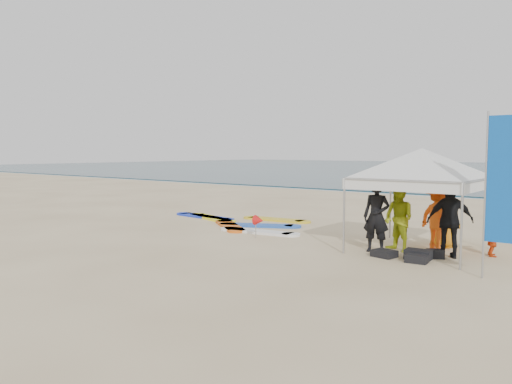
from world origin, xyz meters
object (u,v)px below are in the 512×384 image
at_px(person_seated, 493,237).
at_px(feather_flag, 499,181).
at_px(person_yellow, 399,218).
at_px(person_black_b, 450,221).
at_px(person_orange_a, 438,218).
at_px(canopy_tent, 422,149).
at_px(marker_pennant, 259,220).
at_px(person_orange_b, 444,215).
at_px(person_black_a, 376,216).
at_px(surfboard_spread, 238,222).

bearing_deg(person_seated, feather_flag, 173.87).
height_order(person_yellow, feather_flag, feather_flag).
height_order(person_black_b, person_seated, person_black_b).
bearing_deg(person_orange_a, canopy_tent, 70.89).
xyz_separation_m(canopy_tent, marker_pennant, (-4.14, -0.95, -1.96)).
relative_size(person_yellow, marker_pennant, 2.49).
distance_m(person_orange_b, person_seated, 1.35).
relative_size(person_yellow, person_orange_b, 0.97).
height_order(canopy_tent, feather_flag, feather_flag).
height_order(person_black_a, canopy_tent, canopy_tent).
bearing_deg(person_orange_a, marker_pennant, 41.24).
bearing_deg(surfboard_spread, person_orange_b, 0.46).
distance_m(person_black_a, person_seated, 2.64).
height_order(person_orange_a, marker_pennant, person_orange_a).
bearing_deg(marker_pennant, person_orange_b, 22.89).
bearing_deg(feather_flag, person_black_b, 131.79).
relative_size(person_black_b, person_orange_b, 1.04).
bearing_deg(feather_flag, person_orange_a, 130.39).
bearing_deg(person_black_a, person_seated, 18.40).
bearing_deg(person_orange_a, person_yellow, 65.38).
height_order(person_yellow, person_seated, person_yellow).
distance_m(person_black_b, marker_pennant, 4.99).
xyz_separation_m(person_black_a, feather_flag, (2.89, -1.06, 0.99)).
relative_size(person_orange_a, surfboard_spread, 0.27).
bearing_deg(person_seated, person_orange_a, 79.20).
height_order(person_black_b, marker_pennant, person_black_b).
xyz_separation_m(canopy_tent, surfboard_spread, (-6.45, 0.86, -2.42)).
xyz_separation_m(person_yellow, canopy_tent, (0.41, 0.29, 1.66)).
distance_m(person_yellow, feather_flag, 3.08).
height_order(person_orange_b, surfboard_spread, person_orange_b).
relative_size(person_yellow, canopy_tent, 0.42).
bearing_deg(person_black_b, person_seated, -158.59).
bearing_deg(person_orange_a, person_black_b, 152.26).
relative_size(person_orange_a, person_black_b, 0.95).
xyz_separation_m(person_black_a, surfboard_spread, (-5.65, 1.55, -0.82)).
bearing_deg(person_orange_b, person_black_a, 69.96).
distance_m(person_black_a, person_orange_a, 1.51).
xyz_separation_m(person_yellow, surfboard_spread, (-6.04, 1.15, -0.76)).
distance_m(person_orange_b, canopy_tent, 1.90).
bearing_deg(person_seated, surfboard_spread, 67.02).
bearing_deg(person_orange_b, person_yellow, 74.10).
height_order(person_yellow, person_orange_b, person_orange_b).
bearing_deg(surfboard_spread, person_yellow, -10.80).
bearing_deg(surfboard_spread, feather_flag, -17.04).
distance_m(person_black_b, person_orange_b, 1.33).
distance_m(person_black_a, person_black_b, 1.64).
distance_m(person_orange_a, person_black_b, 0.79).
bearing_deg(marker_pennant, person_orange_a, 15.90).
distance_m(person_black_a, feather_flag, 3.23).
bearing_deg(feather_flag, marker_pennant, 172.59).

